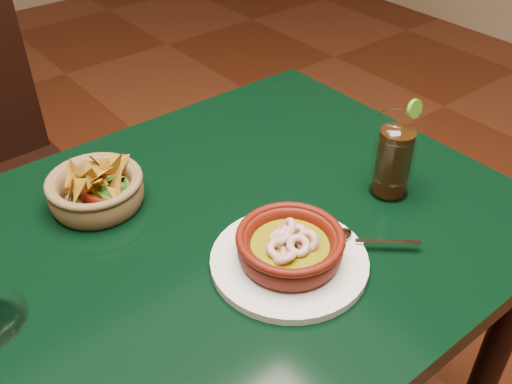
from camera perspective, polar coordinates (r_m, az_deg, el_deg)
dining_table at (r=1.02m, az=-6.95°, el=-9.61°), size 1.20×0.80×0.75m
shrimp_plate at (r=0.89m, az=3.41°, el=-5.78°), size 0.32×0.25×0.08m
chip_basket at (r=1.05m, az=-15.72°, el=0.23°), size 0.20×0.20×0.12m
guacamole_ramekin at (r=1.06m, az=-14.23°, el=0.02°), size 0.13×0.13×0.04m
cola_drink at (r=1.04m, az=13.65°, el=3.43°), size 0.16×0.16×0.18m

